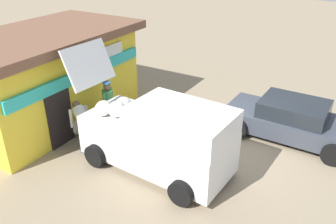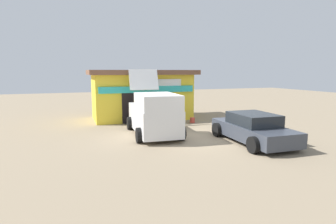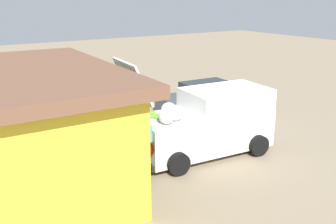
# 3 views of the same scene
# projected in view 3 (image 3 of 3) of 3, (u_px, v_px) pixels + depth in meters

# --- Properties ---
(ground_plane) EXTENTS (60.00, 60.00, 0.00)m
(ground_plane) POSITION_uv_depth(u_px,v_px,m) (203.00, 129.00, 13.67)
(ground_plane) COLOR gray
(storefront_bar) EXTENTS (6.52, 3.87, 3.03)m
(storefront_bar) POSITION_uv_depth(u_px,v_px,m) (40.00, 127.00, 9.25)
(storefront_bar) COLOR yellow
(storefront_bar) RESTS_ON ground_plane
(delivery_van) EXTENTS (2.36, 4.72, 3.07)m
(delivery_van) POSITION_uv_depth(u_px,v_px,m) (208.00, 122.00, 11.31)
(delivery_van) COLOR white
(delivery_van) RESTS_ON ground_plane
(parked_sedan) EXTENTS (2.25, 4.18, 1.22)m
(parked_sedan) POSITION_uv_depth(u_px,v_px,m) (207.00, 98.00, 15.62)
(parked_sedan) COLOR #383D47
(parked_sedan) RESTS_ON ground_plane
(vendor_standing) EXTENTS (0.56, 0.40, 1.70)m
(vendor_standing) POSITION_uv_depth(u_px,v_px,m) (120.00, 128.00, 10.82)
(vendor_standing) COLOR #4C4C51
(vendor_standing) RESTS_ON ground_plane
(customer_bending) EXTENTS (0.69, 0.79, 1.41)m
(customer_bending) POSITION_uv_depth(u_px,v_px,m) (138.00, 145.00, 9.89)
(customer_bending) COLOR navy
(customer_bending) RESTS_ON ground_plane
(unloaded_banana_pile) EXTENTS (0.81, 0.92, 0.50)m
(unloaded_banana_pile) POSITION_uv_depth(u_px,v_px,m) (104.00, 167.00, 10.07)
(unloaded_banana_pile) COLOR silver
(unloaded_banana_pile) RESTS_ON ground_plane
(paint_bucket) EXTENTS (0.28, 0.28, 0.31)m
(paint_bucket) POSITION_uv_depth(u_px,v_px,m) (103.00, 132.00, 12.88)
(paint_bucket) COLOR #BF3F33
(paint_bucket) RESTS_ON ground_plane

